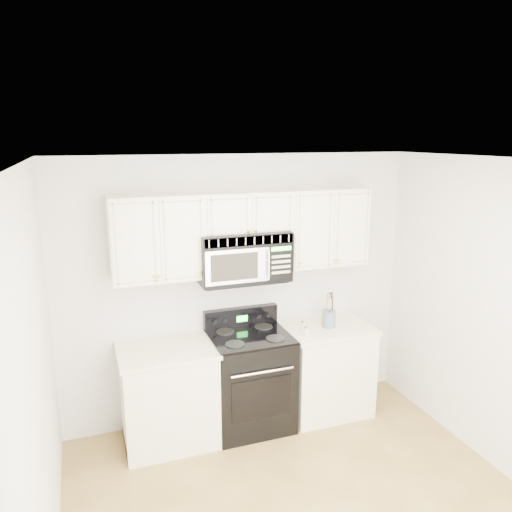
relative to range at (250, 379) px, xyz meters
name	(u,v)px	position (x,y,z in m)	size (l,w,h in m)	color
room	(322,363)	(0.01, -1.44, 0.82)	(3.51, 3.51, 2.61)	#9F8046
base_cabinet_left	(169,398)	(-0.79, 0.00, -0.06)	(0.86, 0.65, 0.92)	silver
base_cabinet_right	(325,371)	(0.81, 0.00, -0.06)	(0.86, 0.65, 0.92)	silver
range	(250,379)	(0.00, 0.00, 0.00)	(0.74, 0.68, 1.12)	black
upper_cabinets	(246,228)	(0.01, 0.15, 1.45)	(2.44, 0.37, 0.75)	silver
microwave	(243,256)	(-0.03, 0.10, 1.20)	(0.84, 0.47, 0.46)	black
utensil_crock	(329,318)	(0.82, -0.02, 0.53)	(0.13, 0.13, 0.35)	slate
shaker_salt	(303,325)	(0.54, -0.03, 0.49)	(0.04, 0.04, 0.10)	#B2B4C9
shaker_pepper	(306,331)	(0.51, -0.16, 0.49)	(0.04, 0.04, 0.10)	#B2B4C9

